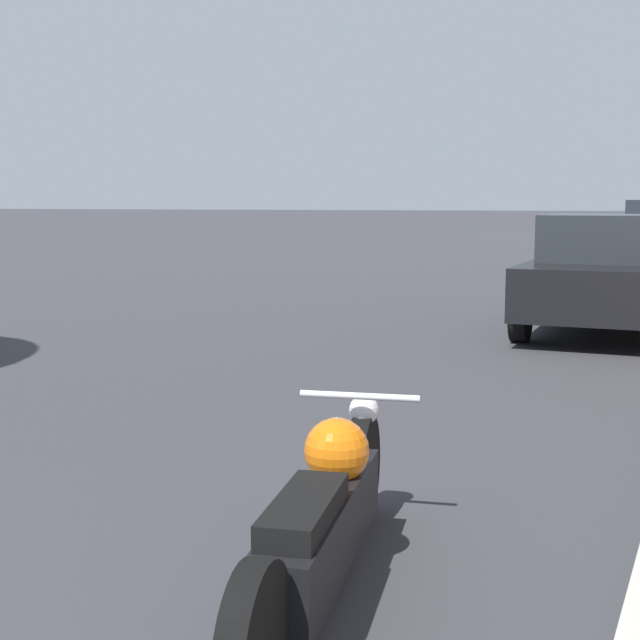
% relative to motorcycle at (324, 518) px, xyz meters
% --- Properties ---
extents(motorcycle, '(0.81, 2.51, 0.73)m').
position_rel_motorcycle_xyz_m(motorcycle, '(0.00, 0.00, 0.00)').
color(motorcycle, black).
rests_on(motorcycle, ground_plane).
extents(parked_car_black, '(2.06, 4.06, 1.54)m').
position_rel_motorcycle_xyz_m(parked_car_black, '(0.09, 8.73, 0.42)').
color(parked_car_black, black).
rests_on(parked_car_black, ground_plane).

